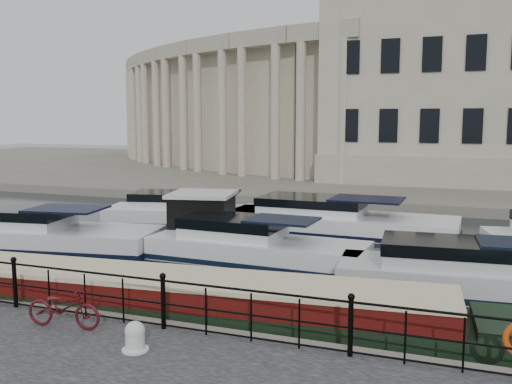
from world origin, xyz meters
TOP-DOWN VIEW (x-y plane):
  - ground_plane at (0.00, 0.00)m, footprint 160.00×160.00m
  - far_bank at (0.00, 39.00)m, footprint 120.00×42.00m
  - railing at (0.00, -2.25)m, footprint 24.14×0.14m
  - civic_building at (-1.00, 34.71)m, footprint 53.55×31.84m
  - bicycle at (-2.02, -2.95)m, footprint 1.76×0.78m
  - mooring_bollard at (0.07, -3.46)m, footprint 0.52×0.52m
  - narrowboat at (-0.76, -0.52)m, footprint 16.98×3.72m
  - harbour_hut at (-3.86, 7.56)m, footprint 3.84×3.41m
  - cabin_cruisers at (-0.84, 8.43)m, footprint 28.12×10.95m

SIDE VIEW (x-z plane):
  - ground_plane at x=0.00m, z-range 0.00..0.00m
  - far_bank at x=0.00m, z-range 0.00..0.55m
  - narrowboat at x=-0.76m, z-range -0.44..1.17m
  - cabin_cruisers at x=-0.84m, z-range -0.63..1.36m
  - mooring_bollard at x=0.07m, z-range 0.53..1.12m
  - harbour_hut at x=-3.86m, z-range -0.15..2.06m
  - bicycle at x=-2.02m, z-range 0.55..1.45m
  - railing at x=0.00m, z-range 0.59..1.81m
  - civic_building at x=-1.00m, z-range -1.39..15.46m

